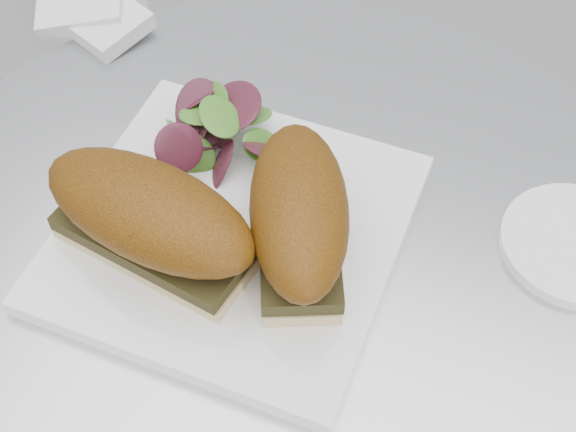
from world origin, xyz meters
name	(u,v)px	position (x,y,z in m)	size (l,w,h in m)	color
table	(281,392)	(0.00, 0.00, 0.49)	(0.70, 0.70, 0.73)	silver
plate	(233,231)	(-0.04, 0.01, 0.74)	(0.27, 0.27, 0.02)	white
sandwich_left	(150,218)	(-0.09, -0.03, 0.79)	(0.20, 0.12, 0.08)	#CFB481
sandwich_right	(299,216)	(0.01, 0.01, 0.79)	(0.13, 0.18, 0.08)	#CFB481
salad	(207,122)	(-0.10, 0.09, 0.77)	(0.12, 0.12, 0.05)	#507B28
napkin	(96,17)	(-0.28, 0.22, 0.74)	(0.12, 0.12, 0.02)	white
saucer	(575,244)	(0.23, 0.09, 0.74)	(0.12, 0.12, 0.01)	white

